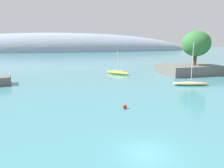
{
  "coord_description": "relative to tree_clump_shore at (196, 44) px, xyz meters",
  "views": [
    {
      "loc": [
        -7.25,
        -14.77,
        9.43
      ],
      "look_at": [
        3.36,
        22.97,
        1.36
      ],
      "focal_mm": 33.07,
      "sensor_mm": 36.0,
      "label": 1
    }
  ],
  "objects": [
    {
      "name": "sailboat_sand_mid_mooring",
      "position": [
        -10.52,
        -12.92,
        -8.36
      ],
      "size": [
        8.18,
        3.87,
        9.32
      ],
      "rotation": [
        0.0,
        0.0,
        6.0
      ],
      "color": "#C6B284",
      "rests_on": "water"
    },
    {
      "name": "shore_outcrop",
      "position": [
        -0.82,
        1.45,
        -7.49
      ],
      "size": [
        15.95,
        11.36,
        2.71
      ],
      "primitive_type": "cube",
      "color": "#66605B",
      "rests_on": "ground"
    },
    {
      "name": "mooring_buoy_red",
      "position": [
        -29.74,
        -24.17,
        -8.55
      ],
      "size": [
        0.6,
        0.6,
        0.6
      ],
      "primitive_type": "sphere",
      "color": "red",
      "rests_on": "water"
    },
    {
      "name": "distant_ridge",
      "position": [
        -29.9,
        162.06,
        -8.85
      ],
      "size": [
        271.45,
        53.01,
        35.8
      ],
      "primitive_type": "ellipsoid",
      "color": "#8E99AD",
      "rests_on": "ground"
    },
    {
      "name": "water",
      "position": [
        -31.91,
        -36.11,
        -8.85
      ],
      "size": [
        600.0,
        600.0,
        0.0
      ],
      "primitive_type": "plane",
      "color": "teal",
      "rests_on": "ground"
    },
    {
      "name": "tree_clump_shore",
      "position": [
        0.0,
        0.0,
        0.0
      ],
      "size": [
        7.94,
        7.94,
        9.74
      ],
      "color": "brown",
      "rests_on": "shore_outcrop"
    },
    {
      "name": "sailboat_yellow_near_shore",
      "position": [
        -21.3,
        6.55,
        -8.33
      ],
      "size": [
        6.3,
        7.49,
        7.07
      ],
      "rotation": [
        0.0,
        0.0,
        2.22
      ],
      "color": "yellow",
      "rests_on": "water"
    }
  ]
}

